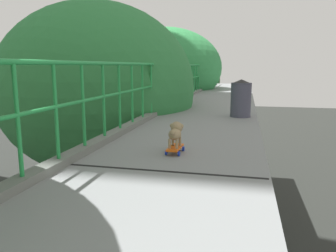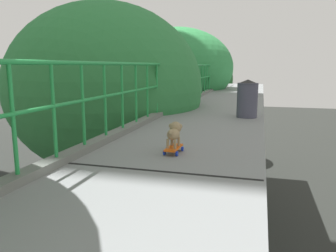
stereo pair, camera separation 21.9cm
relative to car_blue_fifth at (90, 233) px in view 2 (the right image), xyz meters
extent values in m
cube|color=gray|center=(5.22, -8.36, 5.21)|extent=(2.46, 39.92, 0.46)
cube|color=black|center=(5.22, -7.60, 5.44)|extent=(2.41, 0.06, 0.00)
cube|color=slate|center=(4.04, -8.36, 5.49)|extent=(0.20, 37.92, 0.10)
cylinder|color=green|center=(4.04, -8.36, 6.65)|extent=(0.06, 37.92, 0.06)
cylinder|color=green|center=(4.04, -8.36, 6.15)|extent=(0.04, 37.92, 0.04)
cylinder|color=green|center=(4.04, -8.36, 6.10)|extent=(0.04, 0.04, 1.11)
cylinder|color=green|center=(4.04, -7.70, 6.10)|extent=(0.04, 0.04, 1.11)
cylinder|color=green|center=(4.04, -7.04, 6.10)|extent=(0.04, 0.04, 1.11)
cylinder|color=green|center=(4.04, -6.37, 6.10)|extent=(0.04, 0.04, 1.11)
cylinder|color=green|center=(4.04, -5.71, 6.10)|extent=(0.04, 0.04, 1.11)
cylinder|color=green|center=(4.04, -5.05, 6.10)|extent=(0.04, 0.04, 1.11)
cylinder|color=green|center=(4.04, -4.39, 6.10)|extent=(0.04, 0.04, 1.11)
cylinder|color=green|center=(4.04, -3.73, 6.10)|extent=(0.04, 0.04, 1.11)
cylinder|color=green|center=(4.04, -3.07, 6.10)|extent=(0.04, 0.04, 1.11)
cylinder|color=green|center=(4.04, -2.41, 6.10)|extent=(0.04, 0.04, 1.11)
cylinder|color=green|center=(4.04, -1.75, 6.10)|extent=(0.04, 0.04, 1.11)
cylinder|color=green|center=(4.04, -1.08, 6.10)|extent=(0.04, 0.04, 1.11)
cylinder|color=green|center=(4.04, -0.42, 6.10)|extent=(0.04, 0.04, 1.11)
cylinder|color=green|center=(4.04, 0.24, 6.10)|extent=(0.04, 0.04, 1.11)
cylinder|color=green|center=(4.04, 0.90, 6.10)|extent=(0.04, 0.04, 1.11)
cylinder|color=green|center=(4.04, 1.56, 6.10)|extent=(0.04, 0.04, 1.11)
cylinder|color=green|center=(4.04, 2.22, 6.10)|extent=(0.04, 0.04, 1.11)
cylinder|color=green|center=(4.04, 2.88, 6.10)|extent=(0.04, 0.04, 1.11)
cylinder|color=green|center=(4.04, 3.54, 6.10)|extent=(0.04, 0.04, 1.11)
cylinder|color=green|center=(4.04, 4.20, 6.10)|extent=(0.04, 0.04, 1.11)
cylinder|color=green|center=(4.04, 4.87, 6.10)|extent=(0.04, 0.04, 1.11)
cylinder|color=green|center=(4.04, 5.53, 6.10)|extent=(0.04, 0.04, 1.11)
cylinder|color=green|center=(4.04, 6.19, 6.10)|extent=(0.04, 0.04, 1.11)
cylinder|color=green|center=(4.04, 6.85, 6.10)|extent=(0.04, 0.04, 1.11)
cylinder|color=green|center=(4.04, 7.51, 6.10)|extent=(0.04, 0.04, 1.11)
cylinder|color=green|center=(4.04, 8.17, 6.10)|extent=(0.04, 0.04, 1.11)
cylinder|color=green|center=(4.04, 8.83, 6.10)|extent=(0.04, 0.04, 1.11)
cylinder|color=green|center=(4.04, 9.49, 6.10)|extent=(0.04, 0.04, 1.11)
cylinder|color=green|center=(4.04, 10.16, 6.10)|extent=(0.04, 0.04, 1.11)
cube|color=navy|center=(0.00, 0.05, -0.11)|extent=(1.62, 4.59, 0.72)
cube|color=#1E232B|center=(0.00, -0.20, 0.52)|extent=(1.35, 1.87, 0.54)
cylinder|color=black|center=(0.77, 1.45, -0.35)|extent=(0.19, 0.68, 0.68)
cylinder|color=black|center=(-0.77, 1.45, -0.35)|extent=(0.19, 0.68, 0.68)
cube|color=white|center=(-3.47, 4.13, -0.12)|extent=(1.76, 4.19, 0.74)
cube|color=#1E232B|center=(-3.47, 4.29, 0.56)|extent=(1.51, 2.11, 0.63)
cylinder|color=black|center=(-2.64, 2.71, -0.34)|extent=(0.23, 0.70, 0.70)
cylinder|color=black|center=(-4.31, 2.71, -0.34)|extent=(0.23, 0.70, 0.70)
cylinder|color=black|center=(-2.64, 5.55, -0.34)|extent=(0.23, 0.70, 0.70)
cylinder|color=black|center=(-4.31, 5.55, -0.34)|extent=(0.23, 0.70, 0.70)
cube|color=#24723F|center=(0.22, 6.60, -0.18)|extent=(1.84, 4.24, 0.61)
cube|color=#1E232B|center=(0.22, 6.35, 0.37)|extent=(1.59, 1.77, 0.49)
cylinder|color=black|center=(1.10, 7.99, -0.36)|extent=(0.18, 0.65, 0.65)
cylinder|color=black|center=(-0.66, 7.99, -0.36)|extent=(0.18, 0.65, 0.65)
cylinder|color=black|center=(1.10, 5.22, -0.36)|extent=(0.18, 0.65, 0.65)
cylinder|color=black|center=(-0.66, 5.22, -0.36)|extent=(0.18, 0.65, 0.65)
cube|color=#114B91|center=(-3.83, 16.43, 1.14)|extent=(2.34, 11.49, 3.10)
cube|color=black|center=(-3.83, 16.43, 1.68)|extent=(2.36, 10.57, 0.70)
cylinder|color=black|center=(-2.71, 20.45, -0.21)|extent=(0.28, 0.96, 0.96)
cylinder|color=black|center=(-4.95, 20.45, -0.21)|extent=(0.28, 0.96, 0.96)
cylinder|color=black|center=(-2.71, 13.27, -0.21)|extent=(0.28, 0.96, 0.96)
cylinder|color=black|center=(-4.95, 13.27, -0.21)|extent=(0.28, 0.96, 0.96)
cylinder|color=#4E3628|center=(1.86, -1.92, 1.83)|extent=(0.45, 0.45, 5.04)
ellipsoid|color=#2F7D40|center=(1.86, -1.92, 5.93)|extent=(5.74, 5.74, 5.02)
cylinder|color=#483924|center=(2.02, 6.24, 2.10)|extent=(0.38, 0.38, 5.59)
ellipsoid|color=#338E4A|center=(2.02, 6.24, 6.50)|extent=(5.83, 5.83, 4.19)
cylinder|color=#4B3F20|center=(1.82, 15.01, 1.77)|extent=(0.58, 0.58, 4.92)
ellipsoid|color=#26642D|center=(1.82, 15.01, 5.55)|extent=(4.80, 4.80, 4.19)
cube|color=#EF5B12|center=(5.25, -6.79, 5.52)|extent=(0.17, 0.43, 0.02)
cylinder|color=#142FB7|center=(5.34, -6.66, 5.48)|extent=(0.03, 0.06, 0.06)
cylinder|color=#142FB7|center=(5.17, -6.65, 5.48)|extent=(0.03, 0.06, 0.06)
cylinder|color=#142FB7|center=(5.33, -6.93, 5.48)|extent=(0.03, 0.06, 0.06)
cylinder|color=#142FB7|center=(5.16, -6.92, 5.48)|extent=(0.03, 0.06, 0.06)
cylinder|color=#97815C|center=(5.30, -6.72, 5.60)|extent=(0.04, 0.04, 0.13)
cylinder|color=#97815C|center=(5.20, -6.72, 5.60)|extent=(0.04, 0.04, 0.13)
cylinder|color=#97815C|center=(5.30, -6.90, 5.60)|extent=(0.04, 0.04, 0.13)
cylinder|color=#97815C|center=(5.20, -6.90, 5.60)|extent=(0.04, 0.04, 0.13)
ellipsoid|color=#97815C|center=(5.25, -6.81, 5.71)|extent=(0.18, 0.25, 0.15)
sphere|color=#97815C|center=(5.25, -6.71, 5.78)|extent=(0.16, 0.16, 0.16)
ellipsoid|color=gray|center=(5.26, -6.63, 5.77)|extent=(0.06, 0.08, 0.05)
sphere|color=#97815C|center=(5.32, -6.71, 5.80)|extent=(0.07, 0.07, 0.07)
sphere|color=#97815C|center=(5.19, -6.70, 5.80)|extent=(0.07, 0.07, 0.07)
sphere|color=#97815C|center=(5.25, -6.94, 5.75)|extent=(0.08, 0.08, 0.08)
cylinder|color=#454557|center=(6.06, -3.25, 5.84)|extent=(0.47, 0.47, 0.79)
cone|color=black|center=(6.06, -3.25, 6.26)|extent=(0.48, 0.48, 0.10)
camera|label=1|loc=(6.15, -11.07, 6.61)|focal=35.46mm
camera|label=2|loc=(6.36, -11.01, 6.61)|focal=35.46mm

